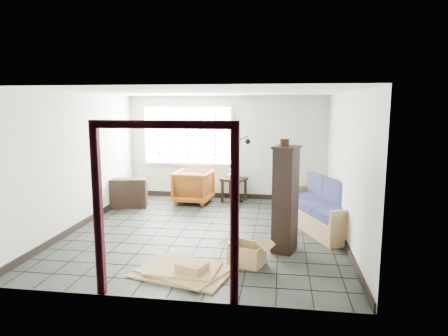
% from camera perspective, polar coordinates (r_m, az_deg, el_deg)
% --- Properties ---
extents(ground, '(5.50, 5.50, 0.00)m').
position_cam_1_polar(ground, '(7.71, -2.47, -8.91)').
color(ground, black).
rests_on(ground, ground).
extents(room_shell, '(5.02, 5.52, 2.61)m').
position_cam_1_polar(room_shell, '(7.39, -2.52, 3.63)').
color(room_shell, '#ABAFA8').
rests_on(room_shell, ground).
extents(window_panel, '(2.32, 0.08, 1.52)m').
position_cam_1_polar(window_panel, '(10.22, -5.24, 4.66)').
color(window_panel, silver).
rests_on(window_panel, ground).
extents(doorway_trim, '(1.80, 0.08, 2.20)m').
position_cam_1_polar(doorway_trim, '(4.81, -8.56, -3.02)').
color(doorway_trim, '#340B13').
rests_on(doorway_trim, ground).
extents(futon_sofa, '(1.58, 2.26, 0.94)m').
position_cam_1_polar(futon_sofa, '(8.00, 14.04, -5.98)').
color(futon_sofa, '#9E6F47').
rests_on(futon_sofa, ground).
extents(armchair, '(0.93, 0.88, 0.88)m').
position_cam_1_polar(armchair, '(9.75, -4.37, -2.44)').
color(armchair, brown).
rests_on(armchair, ground).
extents(side_table, '(0.68, 0.68, 0.58)m').
position_cam_1_polar(side_table, '(9.86, 1.45, -2.03)').
color(side_table, black).
rests_on(side_table, ground).
extents(table_lamp, '(0.33, 0.33, 0.40)m').
position_cam_1_polar(table_lamp, '(9.75, 1.58, 0.13)').
color(table_lamp, black).
rests_on(table_lamp, side_table).
extents(projector, '(0.27, 0.22, 0.09)m').
position_cam_1_polar(projector, '(9.86, 1.28, -1.14)').
color(projector, silver).
rests_on(projector, side_table).
extents(floor_lamp, '(0.43, 0.31, 1.64)m').
position_cam_1_polar(floor_lamp, '(9.71, 2.70, 0.16)').
color(floor_lamp, black).
rests_on(floor_lamp, ground).
extents(console_shelf, '(0.92, 0.51, 0.67)m').
position_cam_1_polar(console_shelf, '(9.58, -13.59, -3.49)').
color(console_shelf, black).
rests_on(console_shelf, ground).
extents(tall_shelf, '(0.49, 0.56, 1.73)m').
position_cam_1_polar(tall_shelf, '(6.51, 8.77, -4.34)').
color(tall_shelf, black).
rests_on(tall_shelf, ground).
extents(pot, '(0.18, 0.18, 0.11)m').
position_cam_1_polar(pot, '(6.36, 8.64, 3.62)').
color(pot, black).
rests_on(pot, tall_shelf).
extents(open_box, '(0.85, 0.61, 0.44)m').
position_cam_1_polar(open_box, '(6.13, 3.31, -12.19)').
color(open_box, '#A4794F').
rests_on(open_box, ground).
extents(cardboard_pile, '(1.51, 1.27, 0.19)m').
position_cam_1_polar(cardboard_pile, '(5.90, -5.60, -14.23)').
color(cardboard_pile, '#A4794F').
rests_on(cardboard_pile, ground).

